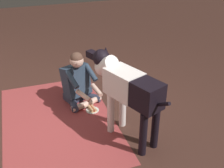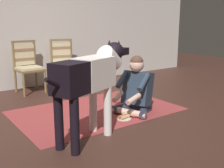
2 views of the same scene
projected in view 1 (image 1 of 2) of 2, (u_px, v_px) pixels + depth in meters
name	position (u px, v px, depth m)	size (l,w,h in m)	color
ground_plane	(87.00, 121.00, 4.10)	(15.14, 15.14, 0.00)	#43271F
area_rug	(58.00, 121.00, 4.10)	(2.40, 1.55, 0.01)	#9E3A3B
person_sitting_on_floor	(78.00, 82.00, 4.40)	(0.73, 0.61, 0.85)	#2F3348
large_dog	(126.00, 87.00, 3.50)	(1.38, 0.65, 1.10)	white
hot_dog_on_plate	(92.00, 109.00, 4.33)	(0.20, 0.20, 0.06)	silver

